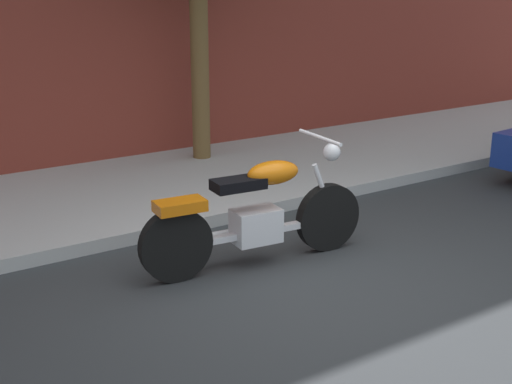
% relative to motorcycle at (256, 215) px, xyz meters
% --- Properties ---
extents(ground_plane, '(60.00, 60.00, 0.00)m').
position_rel_motorcycle_xyz_m(ground_plane, '(0.18, -0.67, -0.49)').
color(ground_plane, '#303335').
extents(sidewalk, '(23.31, 2.92, 0.14)m').
position_rel_motorcycle_xyz_m(sidewalk, '(0.18, 2.55, -0.42)').
color(sidewalk, '#ADADAD').
rests_on(sidewalk, ground).
extents(motorcycle, '(2.28, 0.70, 1.17)m').
position_rel_motorcycle_xyz_m(motorcycle, '(0.00, 0.00, 0.00)').
color(motorcycle, black).
rests_on(motorcycle, ground).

